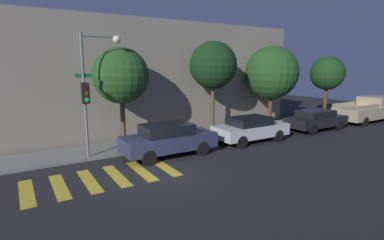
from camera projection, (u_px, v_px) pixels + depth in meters
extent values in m
plane|color=black|center=(161.00, 175.00, 11.76)|extent=(60.00, 60.00, 0.00)
cube|color=slate|center=(125.00, 147.00, 15.40)|extent=(26.00, 2.29, 0.14)
cube|color=gray|center=(98.00, 78.00, 18.62)|extent=(26.00, 6.00, 6.87)
cube|color=gold|center=(27.00, 193.00, 10.07)|extent=(0.45, 2.60, 0.00)
cube|color=gold|center=(59.00, 187.00, 10.59)|extent=(0.45, 2.60, 0.00)
cube|color=gold|center=(89.00, 181.00, 11.12)|extent=(0.45, 2.60, 0.00)
cube|color=gold|center=(116.00, 176.00, 11.64)|extent=(0.45, 2.60, 0.00)
cube|color=gold|center=(141.00, 171.00, 12.17)|extent=(0.45, 2.60, 0.00)
cube|color=gold|center=(164.00, 166.00, 12.69)|extent=(0.45, 2.60, 0.00)
cylinder|color=slate|center=(85.00, 98.00, 13.13)|extent=(0.12, 0.12, 5.63)
cube|color=black|center=(85.00, 93.00, 12.91)|extent=(0.30, 0.30, 0.90)
cylinder|color=#4C0C0C|center=(86.00, 87.00, 12.73)|extent=(0.18, 0.02, 0.18)
cylinder|color=#593D0A|center=(86.00, 93.00, 12.78)|extent=(0.18, 0.02, 0.18)
cylinder|color=#26E54C|center=(87.00, 100.00, 12.83)|extent=(0.18, 0.02, 0.18)
cube|color=#19662D|center=(83.00, 76.00, 12.96)|extent=(0.70, 0.02, 0.18)
cylinder|color=slate|center=(99.00, 36.00, 13.05)|extent=(1.54, 0.08, 0.08)
sphere|color=#F9E5B2|center=(117.00, 40.00, 13.46)|extent=(0.36, 0.36, 0.36)
cube|color=#2D3351|center=(169.00, 142.00, 14.13)|extent=(4.45, 1.73, 0.69)
cube|color=black|center=(167.00, 129.00, 13.97)|extent=(2.31, 1.52, 0.51)
cylinder|color=black|center=(186.00, 141.00, 15.55)|extent=(0.66, 0.22, 0.66)
cylinder|color=black|center=(202.00, 148.00, 14.25)|extent=(0.66, 0.22, 0.66)
cylinder|color=black|center=(136.00, 149.00, 14.14)|extent=(0.66, 0.22, 0.66)
cylinder|color=black|center=(149.00, 158.00, 12.84)|extent=(0.66, 0.22, 0.66)
cube|color=silver|center=(251.00, 130.00, 16.76)|extent=(4.32, 1.78, 0.64)
cube|color=black|center=(250.00, 121.00, 16.61)|extent=(2.25, 1.57, 0.44)
cylinder|color=black|center=(258.00, 130.00, 18.18)|extent=(0.66, 0.22, 0.66)
cylinder|color=black|center=(278.00, 136.00, 16.83)|extent=(0.66, 0.22, 0.66)
cylinder|color=black|center=(223.00, 136.00, 16.81)|extent=(0.66, 0.22, 0.66)
cylinder|color=black|center=(242.00, 142.00, 15.46)|extent=(0.66, 0.22, 0.66)
cube|color=black|center=(316.00, 121.00, 19.69)|extent=(4.37, 1.73, 0.58)
cube|color=black|center=(316.00, 114.00, 19.55)|extent=(2.27, 1.53, 0.43)
cylinder|color=black|center=(319.00, 121.00, 21.09)|extent=(0.66, 0.22, 0.66)
cylinder|color=black|center=(339.00, 125.00, 19.79)|extent=(0.66, 0.22, 0.66)
cylinder|color=black|center=(293.00, 125.00, 19.71)|extent=(0.66, 0.22, 0.66)
cylinder|color=black|center=(313.00, 130.00, 18.40)|extent=(0.66, 0.22, 0.66)
cube|color=tan|center=(365.00, 112.00, 22.62)|extent=(5.48, 2.07, 0.85)
cube|color=tan|center=(377.00, 101.00, 23.25)|extent=(2.46, 1.91, 0.67)
cube|color=tan|center=(344.00, 104.00, 22.59)|extent=(2.74, 0.08, 0.28)
cube|color=tan|center=(368.00, 107.00, 21.05)|extent=(2.74, 0.08, 0.28)
cylinder|color=black|center=(365.00, 114.00, 24.36)|extent=(0.66, 0.22, 0.66)
cylinder|color=black|center=(340.00, 118.00, 22.63)|extent=(0.66, 0.22, 0.66)
cylinder|color=black|center=(365.00, 122.00, 21.03)|extent=(0.66, 0.22, 0.66)
cylinder|color=brown|center=(123.00, 123.00, 15.36)|extent=(0.25, 0.25, 2.67)
sphere|color=#234C1E|center=(121.00, 76.00, 14.93)|extent=(2.81, 2.81, 2.81)
cylinder|color=brown|center=(213.00, 109.00, 18.19)|extent=(0.23, 0.23, 3.18)
sphere|color=#143316|center=(213.00, 65.00, 17.71)|extent=(2.82, 2.82, 2.82)
cylinder|color=#4C3823|center=(270.00, 110.00, 20.75)|extent=(0.30, 0.30, 2.40)
sphere|color=#234C1E|center=(272.00, 73.00, 20.29)|extent=(3.59, 3.59, 3.59)
cylinder|color=#4C3823|center=(325.00, 102.00, 23.84)|extent=(0.28, 0.28, 2.65)
sphere|color=#193D19|center=(327.00, 73.00, 23.42)|extent=(2.61, 2.61, 2.61)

